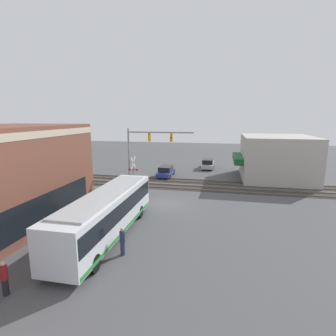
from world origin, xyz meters
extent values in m
plane|color=#4C4C4F|center=(0.00, 0.00, 0.00)|extent=(120.00, 120.00, 0.00)
cube|color=beige|center=(-9.78, 7.65, 7.00)|extent=(18.64, 0.36, 0.50)
cube|color=black|center=(-9.78, 7.55, 1.70)|extent=(15.49, 0.12, 2.20)
cube|color=#B2ADA3|center=(13.18, -11.86, 2.87)|extent=(10.00, 8.73, 5.73)
cube|color=#19592D|center=(13.18, -6.95, 2.60)|extent=(7.00, 1.20, 0.80)
cube|color=silver|center=(-7.68, 2.80, 1.73)|extent=(11.90, 2.55, 2.61)
cube|color=black|center=(-7.68, 2.80, 2.12)|extent=(11.67, 2.59, 1.10)
cube|color=#288438|center=(-7.68, 2.80, 0.59)|extent=(11.67, 2.58, 0.24)
cube|color=#A5A8AA|center=(-7.68, 2.80, 3.10)|extent=(10.12, 2.17, 0.12)
cylinder|color=black|center=(-3.93, 2.80, 0.50)|extent=(1.00, 2.57, 1.00)
cylinder|color=black|center=(-11.84, 2.80, 0.50)|extent=(1.00, 2.57, 1.00)
cylinder|color=gray|center=(4.23, 5.51, 3.47)|extent=(0.20, 0.20, 6.95)
cylinder|color=gray|center=(4.23, 1.84, 6.55)|extent=(0.16, 7.33, 0.16)
cube|color=gold|center=(4.23, 3.06, 6.00)|extent=(0.30, 0.27, 0.90)
sphere|color=yellow|center=(4.07, 3.06, 6.00)|extent=(0.20, 0.20, 0.20)
cube|color=gold|center=(4.23, 0.62, 6.00)|extent=(0.30, 0.27, 0.90)
sphere|color=red|center=(4.07, 0.62, 6.00)|extent=(0.20, 0.20, 0.20)
cylinder|color=gray|center=(4.25, 5.03, 1.80)|extent=(0.14, 0.14, 3.60)
cube|color=white|center=(4.25, 5.03, 3.10)|extent=(1.41, 0.06, 1.41)
cube|color=white|center=(4.25, 5.03, 3.10)|extent=(1.41, 0.06, 1.41)
cylinder|color=#38383A|center=(4.25, 5.03, 2.30)|extent=(0.08, 0.90, 0.08)
sphere|color=red|center=(4.20, 4.58, 2.30)|extent=(0.28, 0.28, 0.28)
sphere|color=red|center=(4.20, 5.48, 2.30)|extent=(0.28, 0.28, 0.28)
cube|color=#332D28|center=(6.00, 0.00, 0.01)|extent=(2.60, 60.00, 0.03)
cube|color=#6B6056|center=(5.28, 0.00, 0.07)|extent=(0.07, 60.00, 0.15)
cube|color=#6B6056|center=(6.72, 0.00, 0.07)|extent=(0.07, 60.00, 0.15)
cube|color=#332D28|center=(9.20, 0.00, 0.01)|extent=(2.60, 60.00, 0.03)
cube|color=#6B6056|center=(8.48, 0.00, 0.07)|extent=(0.07, 60.00, 0.15)
cube|color=#6B6056|center=(9.92, 0.00, 0.07)|extent=(0.07, 60.00, 0.15)
cube|color=navy|center=(11.55, 2.80, 0.54)|extent=(4.74, 1.80, 0.56)
cube|color=black|center=(11.32, 2.80, 1.15)|extent=(2.61, 1.62, 0.67)
cylinder|color=black|center=(13.02, 2.80, 0.32)|extent=(0.64, 1.82, 0.64)
cylinder|color=black|center=(10.08, 2.80, 0.32)|extent=(0.64, 1.82, 0.64)
cube|color=#B7B7BC|center=(18.50, -2.60, 0.55)|extent=(4.81, 1.80, 0.59)
cube|color=black|center=(18.26, -2.60, 1.20)|extent=(2.65, 1.62, 0.69)
cylinder|color=black|center=(19.99, -2.60, 0.32)|extent=(0.64, 1.82, 0.64)
cylinder|color=black|center=(17.01, -2.60, 0.32)|extent=(0.64, 1.82, 0.64)
cylinder|color=#2D3351|center=(-9.85, 0.84, 0.41)|extent=(0.28, 0.28, 0.82)
cylinder|color=#262D4C|center=(-9.85, 0.84, 1.16)|extent=(0.34, 0.34, 0.68)
sphere|color=tan|center=(-9.85, 0.84, 1.62)|extent=(0.22, 0.22, 0.22)
cylinder|color=black|center=(-14.40, 4.84, 0.40)|extent=(0.28, 0.28, 0.80)
cylinder|color=maroon|center=(-14.40, 4.84, 1.14)|extent=(0.34, 0.34, 0.67)
sphere|color=tan|center=(-14.40, 4.84, 1.58)|extent=(0.22, 0.22, 0.22)
camera|label=1|loc=(-23.52, -4.80, 8.20)|focal=28.00mm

